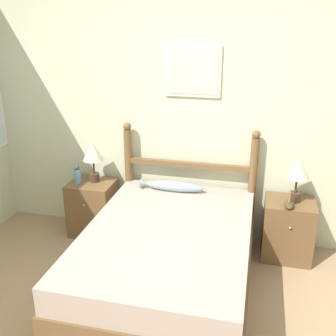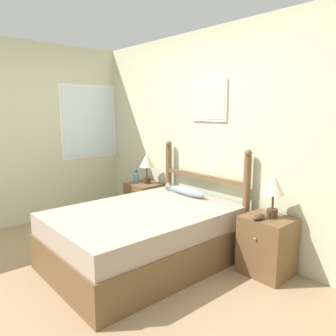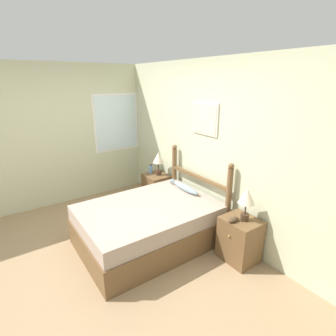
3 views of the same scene
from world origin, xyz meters
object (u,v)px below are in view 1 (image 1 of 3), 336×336
at_px(nightstand_right, 287,229).
at_px(table_lamp_right, 298,171).
at_px(table_lamp_left, 93,154).
at_px(fish_pillow, 172,186).
at_px(bed, 168,260).
at_px(bottle, 78,175).
at_px(model_boat, 289,204).
at_px(nightstand_left, 93,208).

xyz_separation_m(nightstand_right, table_lamp_right, (0.03, 0.01, 0.59)).
height_order(table_lamp_left, fish_pillow, table_lamp_left).
relative_size(bed, table_lamp_right, 4.42).
xyz_separation_m(bottle, model_boat, (2.10, -0.08, -0.06)).
bearing_deg(table_lamp_left, nightstand_right, -1.02).
bearing_deg(bed, table_lamp_left, 140.57).
bearing_deg(nightstand_right, bottle, -178.83).
bearing_deg(nightstand_right, table_lamp_right, 24.38).
xyz_separation_m(nightstand_right, bottle, (-2.13, -0.04, 0.38)).
bearing_deg(fish_pillow, bed, -79.96).
bearing_deg(fish_pillow, bottle, -179.15).
height_order(bottle, model_boat, bottle).
relative_size(bed, nightstand_left, 3.26).
height_order(table_lamp_left, model_boat, table_lamp_left).
bearing_deg(nightstand_left, table_lamp_right, 0.38).
relative_size(bed, table_lamp_left, 4.42).
relative_size(bottle, fish_pillow, 0.30).
distance_m(table_lamp_left, bottle, 0.28).
height_order(table_lamp_right, model_boat, table_lamp_right).
bearing_deg(nightstand_right, model_boat, -102.03).
xyz_separation_m(bed, fish_pillow, (-0.13, 0.74, 0.35)).
bearing_deg(fish_pillow, nightstand_left, 178.11).
bearing_deg(nightstand_left, fish_pillow, -1.89).
bearing_deg(table_lamp_right, model_boat, -111.98).
xyz_separation_m(nightstand_right, table_lamp_left, (-1.97, 0.04, 0.59)).
bearing_deg(bed, table_lamp_right, 37.23).
relative_size(nightstand_right, fish_pillow, 0.92).
height_order(bed, fish_pillow, fish_pillow).
bearing_deg(fish_pillow, model_boat, -5.15).
xyz_separation_m(table_lamp_left, model_boat, (1.95, -0.16, -0.27)).
bearing_deg(fish_pillow, nightstand_right, 1.45).
xyz_separation_m(table_lamp_left, fish_pillow, (0.85, -0.06, -0.25)).
relative_size(table_lamp_left, fish_pillow, 0.68).
relative_size(bottle, model_boat, 1.06).
distance_m(table_lamp_left, model_boat, 1.97).
bearing_deg(table_lamp_left, model_boat, -4.78).
relative_size(nightstand_left, table_lamp_right, 1.35).
bearing_deg(bed, bottle, 147.27).
bearing_deg(nightstand_left, nightstand_right, 0.00).
xyz_separation_m(bed, nightstand_right, (1.00, 0.77, 0.00)).
distance_m(bed, fish_pillow, 0.83).
xyz_separation_m(nightstand_left, table_lamp_right, (2.03, 0.01, 0.59)).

